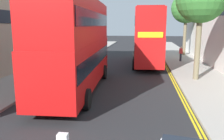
% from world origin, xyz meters
% --- Properties ---
extents(sidewalk_right, '(4.00, 80.00, 0.14)m').
position_xyz_m(sidewalk_right, '(6.50, 16.00, 0.07)').
color(sidewalk_right, '#9E9991').
rests_on(sidewalk_right, ground).
extents(sidewalk_left, '(4.00, 80.00, 0.14)m').
position_xyz_m(sidewalk_left, '(-6.50, 16.00, 0.07)').
color(sidewalk_left, '#9E9991').
rests_on(sidewalk_left, ground).
extents(kerb_line_outer, '(0.10, 56.00, 0.01)m').
position_xyz_m(kerb_line_outer, '(4.40, 14.00, 0.00)').
color(kerb_line_outer, yellow).
rests_on(kerb_line_outer, ground).
extents(kerb_line_inner, '(0.10, 56.00, 0.01)m').
position_xyz_m(kerb_line_inner, '(4.24, 14.00, 0.00)').
color(kerb_line_inner, yellow).
rests_on(kerb_line_inner, ground).
extents(double_decker_bus_away, '(3.13, 10.90, 5.64)m').
position_xyz_m(double_decker_bus_away, '(-1.99, 13.29, 3.03)').
color(double_decker_bus_away, '#B20F0F').
rests_on(double_decker_bus_away, ground).
extents(double_decker_bus_oncoming, '(3.13, 10.90, 5.64)m').
position_xyz_m(double_decker_bus_oncoming, '(2.34, 23.83, 3.03)').
color(double_decker_bus_oncoming, red).
rests_on(double_decker_bus_oncoming, ground).
extents(pedestrian_far, '(0.34, 0.22, 1.62)m').
position_xyz_m(pedestrian_far, '(6.12, 25.60, 0.99)').
color(pedestrian_far, '#2D2D38').
rests_on(pedestrian_far, sidewalk_right).
extents(street_tree_mid, '(3.84, 3.84, 7.99)m').
position_xyz_m(street_tree_mid, '(7.37, 31.31, 6.16)').
color(street_tree_mid, '#6B6047').
rests_on(street_tree_mid, sidewalk_right).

